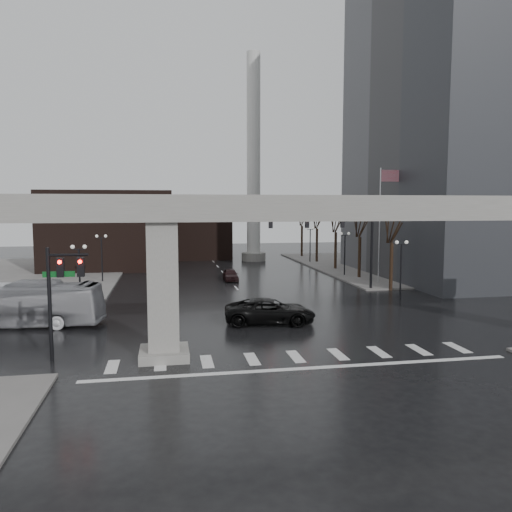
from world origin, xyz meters
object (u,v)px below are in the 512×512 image
object	(u,v)px
city_bus	(19,304)
far_car	(230,275)
pickup_truck	(270,311)
signal_mast_arm	(334,230)

from	to	relation	value
city_bus	far_car	xyz separation A→B (m)	(16.69, 18.00, -0.88)
pickup_truck	city_bus	distance (m)	16.99
signal_mast_arm	city_bus	distance (m)	27.81
signal_mast_arm	pickup_truck	distance (m)	15.77
pickup_truck	far_car	xyz separation A→B (m)	(-0.14, 20.21, -0.22)
signal_mast_arm	city_bus	size ratio (longest dim) A/B	1.10
signal_mast_arm	far_car	world-z (taller)	signal_mast_arm
signal_mast_arm	pickup_truck	size ratio (longest dim) A/B	1.94
signal_mast_arm	far_car	distance (m)	13.12
city_bus	pickup_truck	bearing A→B (deg)	-89.37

